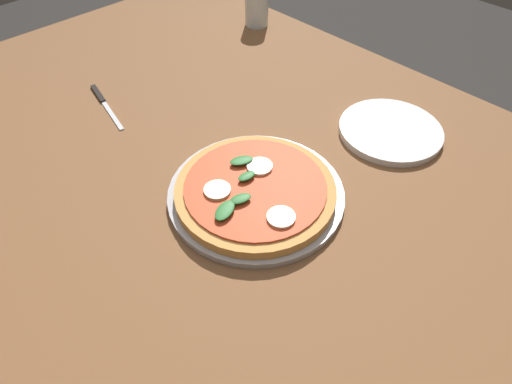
% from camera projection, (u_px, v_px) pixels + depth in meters
% --- Properties ---
extents(ground_plane, '(6.00, 6.00, 0.00)m').
position_uv_depth(ground_plane, '(235.00, 351.00, 1.34)').
color(ground_plane, '#2D2B28').
extents(dining_table, '(1.56, 1.13, 0.75)m').
position_uv_depth(dining_table, '(223.00, 203.00, 0.86)').
color(dining_table, brown).
rests_on(dining_table, ground_plane).
extents(serving_tray, '(0.30, 0.30, 0.01)m').
position_uv_depth(serving_tray, '(256.00, 194.00, 0.76)').
color(serving_tray, '#B2B2B7').
rests_on(serving_tray, dining_table).
extents(pizza, '(0.27, 0.27, 0.03)m').
position_uv_depth(pizza, '(255.00, 190.00, 0.74)').
color(pizza, tan).
rests_on(pizza, serving_tray).
extents(plate_white, '(0.20, 0.20, 0.01)m').
position_uv_depth(plate_white, '(390.00, 131.00, 0.88)').
color(plate_white, white).
rests_on(plate_white, dining_table).
extents(knife, '(0.18, 0.05, 0.01)m').
position_uv_depth(knife, '(103.00, 101.00, 0.96)').
color(knife, black).
rests_on(knife, dining_table).
extents(glass_cup, '(0.06, 0.06, 0.10)m').
position_uv_depth(glass_cup, '(257.00, 7.00, 1.18)').
color(glass_cup, silver).
rests_on(glass_cup, dining_table).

